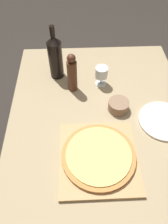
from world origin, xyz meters
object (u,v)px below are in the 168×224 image
at_px(pizza, 99,155).
at_px(pepper_mill, 72,74).
at_px(small_bowl, 118,106).
at_px(wine_bottle, 55,57).
at_px(wine_glass, 101,73).

bearing_deg(pizza, pepper_mill, 103.64).
relative_size(pizza, small_bowl, 3.05).
relative_size(wine_bottle, pepper_mill, 1.37).
relative_size(pepper_mill, wine_glass, 1.99).
distance_m(pizza, small_bowl, 0.32).
height_order(pizza, pepper_mill, pepper_mill).
bearing_deg(pizza, wine_glass, 83.52).
xyz_separation_m(pizza, wine_bottle, (-0.21, 0.59, 0.11)).
bearing_deg(pepper_mill, wine_bottle, 127.74).
distance_m(wine_bottle, small_bowl, 0.46).
bearing_deg(small_bowl, wine_bottle, 139.27).
bearing_deg(wine_bottle, pepper_mill, -52.26).
bearing_deg(wine_glass, pizza, -96.48).
height_order(wine_bottle, small_bowl, wine_bottle).
relative_size(wine_bottle, small_bowl, 2.99).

